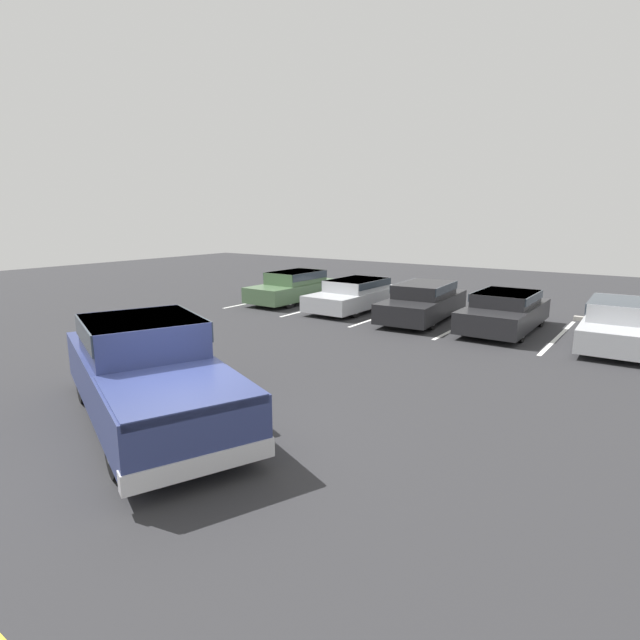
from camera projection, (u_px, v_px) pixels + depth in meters
name	position (u px, v px, depth m)	size (l,w,h in m)	color
ground_plane	(179.00, 436.00, 8.25)	(60.00, 60.00, 0.00)	#2D2D30
stall_stripe_a	(267.00, 299.00, 21.69)	(0.12, 5.23, 0.01)	white
stall_stripe_b	(322.00, 306.00, 20.03)	(0.12, 5.23, 0.01)	white
stall_stripe_c	(387.00, 315.00, 18.37)	(0.12, 5.23, 0.01)	white
stall_stripe_d	(464.00, 324.00, 16.71)	(0.12, 5.23, 0.01)	white
stall_stripe_e	(559.00, 336.00, 15.05)	(0.12, 5.23, 0.01)	white
pickup_truck	(149.00, 372.00, 8.67)	(5.97, 4.03, 1.82)	navy
parked_sedan_a	(295.00, 286.00, 21.02)	(1.73, 4.56, 1.29)	#4C6B47
parked_sedan_b	(356.00, 293.00, 19.28)	(1.83, 4.70, 1.17)	#B7BABF
parked_sedan_c	(423.00, 300.00, 17.37)	(2.12, 4.85, 1.28)	#232326
parked_sedan_d	(505.00, 310.00, 15.73)	(1.88, 4.36, 1.23)	#232326
parked_sedan_e	(621.00, 322.00, 13.90)	(1.94, 4.70, 1.27)	#B7BABF
traffic_cone	(136.00, 343.00, 13.08)	(0.46, 0.46, 0.62)	black
wheel_stop_curb	(601.00, 321.00, 16.98)	(1.66, 0.20, 0.14)	#B7B2A8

